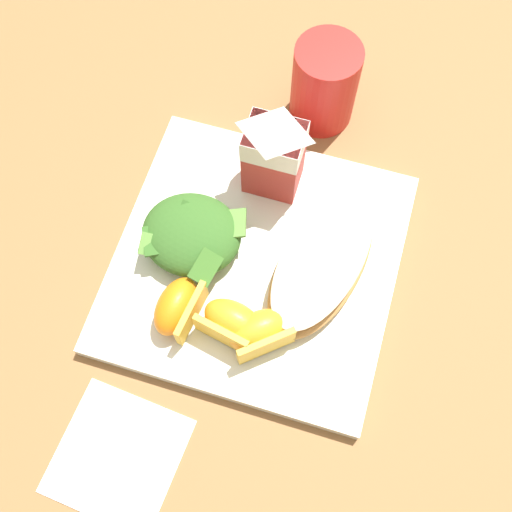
{
  "coord_description": "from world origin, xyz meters",
  "views": [
    {
      "loc": [
        0.07,
        -0.23,
        0.6
      ],
      "look_at": [
        0.0,
        0.0,
        0.03
      ],
      "focal_mm": 43.68,
      "sensor_mm": 36.0,
      "label": 1
    }
  ],
  "objects_px": {
    "paper_napkin": "(118,456)",
    "orange_wedge_rear": "(260,332)",
    "cheesy_pizza_bread": "(322,262)",
    "milk_carton": "(274,151)",
    "orange_wedge_middle": "(229,322)",
    "green_salad_pile": "(190,238)",
    "white_plate": "(256,263)",
    "orange_wedge_front": "(178,307)",
    "drinking_red_cup": "(324,84)"
  },
  "relations": [
    {
      "from": "green_salad_pile",
      "to": "drinking_red_cup",
      "type": "xyz_separation_m",
      "value": [
        0.08,
        0.21,
        0.01
      ]
    },
    {
      "from": "milk_carton",
      "to": "orange_wedge_front",
      "type": "distance_m",
      "value": 0.18
    },
    {
      "from": "milk_carton",
      "to": "orange_wedge_front",
      "type": "bearing_deg",
      "value": -105.07
    },
    {
      "from": "white_plate",
      "to": "orange_wedge_rear",
      "type": "height_order",
      "value": "orange_wedge_rear"
    },
    {
      "from": "orange_wedge_rear",
      "to": "paper_napkin",
      "type": "bearing_deg",
      "value": -123.92
    },
    {
      "from": "white_plate",
      "to": "green_salad_pile",
      "type": "height_order",
      "value": "green_salad_pile"
    },
    {
      "from": "orange_wedge_rear",
      "to": "green_salad_pile",
      "type": "bearing_deg",
      "value": 142.42
    },
    {
      "from": "green_salad_pile",
      "to": "milk_carton",
      "type": "xyz_separation_m",
      "value": [
        0.06,
        0.1,
        0.04
      ]
    },
    {
      "from": "white_plate",
      "to": "green_salad_pile",
      "type": "xyz_separation_m",
      "value": [
        -0.07,
        -0.0,
        0.03
      ]
    },
    {
      "from": "paper_napkin",
      "to": "orange_wedge_rear",
      "type": "bearing_deg",
      "value": 56.08
    },
    {
      "from": "white_plate",
      "to": "drinking_red_cup",
      "type": "height_order",
      "value": "drinking_red_cup"
    },
    {
      "from": "orange_wedge_front",
      "to": "paper_napkin",
      "type": "relative_size",
      "value": 0.58
    },
    {
      "from": "orange_wedge_front",
      "to": "orange_wedge_rear",
      "type": "relative_size",
      "value": 0.93
    },
    {
      "from": "orange_wedge_middle",
      "to": "paper_napkin",
      "type": "distance_m",
      "value": 0.16
    },
    {
      "from": "white_plate",
      "to": "paper_napkin",
      "type": "height_order",
      "value": "white_plate"
    },
    {
      "from": "orange_wedge_rear",
      "to": "white_plate",
      "type": "bearing_deg",
      "value": 109.38
    },
    {
      "from": "milk_carton",
      "to": "paper_napkin",
      "type": "bearing_deg",
      "value": -100.62
    },
    {
      "from": "milk_carton",
      "to": "paper_napkin",
      "type": "xyz_separation_m",
      "value": [
        -0.06,
        -0.31,
        -0.07
      ]
    },
    {
      "from": "cheesy_pizza_bread",
      "to": "green_salad_pile",
      "type": "distance_m",
      "value": 0.13
    },
    {
      "from": "green_salad_pile",
      "to": "milk_carton",
      "type": "distance_m",
      "value": 0.12
    },
    {
      "from": "cheesy_pizza_bread",
      "to": "paper_napkin",
      "type": "distance_m",
      "value": 0.26
    },
    {
      "from": "white_plate",
      "to": "cheesy_pizza_bread",
      "type": "distance_m",
      "value": 0.07
    },
    {
      "from": "milk_carton",
      "to": "paper_napkin",
      "type": "height_order",
      "value": "milk_carton"
    },
    {
      "from": "orange_wedge_rear",
      "to": "orange_wedge_front",
      "type": "bearing_deg",
      "value": 179.24
    },
    {
      "from": "white_plate",
      "to": "orange_wedge_middle",
      "type": "height_order",
      "value": "orange_wedge_middle"
    },
    {
      "from": "cheesy_pizza_bread",
      "to": "green_salad_pile",
      "type": "relative_size",
      "value": 1.75
    },
    {
      "from": "green_salad_pile",
      "to": "orange_wedge_rear",
      "type": "xyz_separation_m",
      "value": [
        0.09,
        -0.07,
        -0.0
      ]
    },
    {
      "from": "orange_wedge_front",
      "to": "drinking_red_cup",
      "type": "xyz_separation_m",
      "value": [
        0.07,
        0.28,
        0.01
      ]
    },
    {
      "from": "orange_wedge_middle",
      "to": "cheesy_pizza_bread",
      "type": "bearing_deg",
      "value": 50.85
    },
    {
      "from": "green_salad_pile",
      "to": "cheesy_pizza_bread",
      "type": "bearing_deg",
      "value": 5.83
    },
    {
      "from": "drinking_red_cup",
      "to": "cheesy_pizza_bread",
      "type": "bearing_deg",
      "value": -75.96
    },
    {
      "from": "green_salad_pile",
      "to": "milk_carton",
      "type": "relative_size",
      "value": 0.95
    },
    {
      "from": "green_salad_pile",
      "to": "paper_napkin",
      "type": "xyz_separation_m",
      "value": [
        -0.0,
        -0.21,
        -0.03
      ]
    },
    {
      "from": "white_plate",
      "to": "orange_wedge_front",
      "type": "relative_size",
      "value": 4.37
    },
    {
      "from": "white_plate",
      "to": "milk_carton",
      "type": "height_order",
      "value": "milk_carton"
    },
    {
      "from": "green_salad_pile",
      "to": "orange_wedge_middle",
      "type": "relative_size",
      "value": 1.58
    },
    {
      "from": "cheesy_pizza_bread",
      "to": "drinking_red_cup",
      "type": "xyz_separation_m",
      "value": [
        -0.05,
        0.19,
        0.02
      ]
    },
    {
      "from": "orange_wedge_front",
      "to": "orange_wedge_rear",
      "type": "bearing_deg",
      "value": -0.76
    },
    {
      "from": "cheesy_pizza_bread",
      "to": "milk_carton",
      "type": "distance_m",
      "value": 0.12
    },
    {
      "from": "green_salad_pile",
      "to": "milk_carton",
      "type": "height_order",
      "value": "milk_carton"
    },
    {
      "from": "milk_carton",
      "to": "orange_wedge_rear",
      "type": "bearing_deg",
      "value": -77.93
    },
    {
      "from": "white_plate",
      "to": "milk_carton",
      "type": "distance_m",
      "value": 0.12
    },
    {
      "from": "white_plate",
      "to": "orange_wedge_middle",
      "type": "bearing_deg",
      "value": -92.95
    },
    {
      "from": "white_plate",
      "to": "drinking_red_cup",
      "type": "relative_size",
      "value": 2.77
    },
    {
      "from": "paper_napkin",
      "to": "white_plate",
      "type": "bearing_deg",
      "value": 72.74
    },
    {
      "from": "cheesy_pizza_bread",
      "to": "orange_wedge_rear",
      "type": "bearing_deg",
      "value": -113.83
    },
    {
      "from": "orange_wedge_rear",
      "to": "cheesy_pizza_bread",
      "type": "bearing_deg",
      "value": 66.17
    },
    {
      "from": "drinking_red_cup",
      "to": "orange_wedge_front",
      "type": "bearing_deg",
      "value": -104.19
    },
    {
      "from": "cheesy_pizza_bread",
      "to": "orange_wedge_front",
      "type": "height_order",
      "value": "orange_wedge_front"
    },
    {
      "from": "milk_carton",
      "to": "orange_wedge_rear",
      "type": "xyz_separation_m",
      "value": [
        0.04,
        -0.17,
        -0.04
      ]
    }
  ]
}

